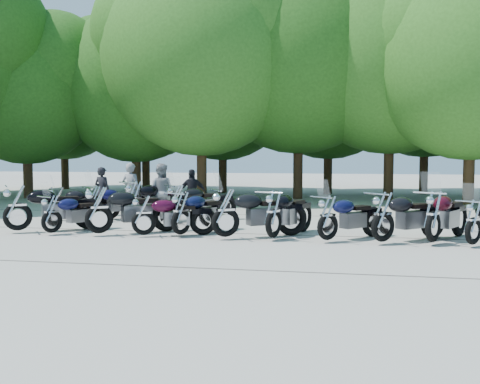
% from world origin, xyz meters
% --- Properties ---
extents(ground, '(90.00, 90.00, 0.00)m').
position_xyz_m(ground, '(0.00, 0.00, 0.00)').
color(ground, gray).
rests_on(ground, ground).
extents(tree_1, '(6.97, 6.97, 8.55)m').
position_xyz_m(tree_1, '(-12.04, 11.24, 5.06)').
color(tree_1, '#3A2614').
rests_on(tree_1, ground).
extents(tree_2, '(7.31, 7.31, 8.97)m').
position_xyz_m(tree_2, '(-7.25, 12.84, 5.31)').
color(tree_2, '#3A2614').
rests_on(tree_2, ground).
extents(tree_3, '(8.70, 8.70, 10.67)m').
position_xyz_m(tree_3, '(-3.57, 11.24, 6.32)').
color(tree_3, '#3A2614').
rests_on(tree_3, ground).
extents(tree_4, '(9.13, 9.13, 11.20)m').
position_xyz_m(tree_4, '(0.54, 13.09, 6.64)').
color(tree_4, '#3A2614').
rests_on(tree_4, ground).
extents(tree_5, '(9.04, 9.04, 11.10)m').
position_xyz_m(tree_5, '(4.61, 13.20, 6.57)').
color(tree_5, '#3A2614').
rests_on(tree_5, ground).
extents(tree_6, '(8.00, 8.00, 9.82)m').
position_xyz_m(tree_6, '(7.55, 10.82, 5.81)').
color(tree_6, '#3A2614').
rests_on(tree_6, ground).
extents(tree_9, '(7.59, 7.59, 9.32)m').
position_xyz_m(tree_9, '(-13.53, 17.59, 5.52)').
color(tree_9, '#3A2614').
rests_on(tree_9, ground).
extents(tree_10, '(7.78, 7.78, 9.55)m').
position_xyz_m(tree_10, '(-8.29, 16.97, 5.66)').
color(tree_10, '#3A2614').
rests_on(tree_10, ground).
extents(tree_11, '(7.56, 7.56, 9.28)m').
position_xyz_m(tree_11, '(-3.76, 16.43, 5.49)').
color(tree_11, '#3A2614').
rests_on(tree_11, ground).
extents(tree_12, '(7.88, 7.88, 9.67)m').
position_xyz_m(tree_12, '(1.80, 16.47, 5.72)').
color(tree_12, '#3A2614').
rests_on(tree_12, ground).
extents(tree_13, '(8.31, 8.31, 10.20)m').
position_xyz_m(tree_13, '(6.69, 17.47, 6.04)').
color(tree_13, '#3A2614').
rests_on(tree_13, ground).
extents(motorcycle_0, '(2.52, 2.16, 1.45)m').
position_xyz_m(motorcycle_0, '(-5.81, 0.50, 0.72)').
color(motorcycle_0, black).
rests_on(motorcycle_0, ground).
extents(motorcycle_1, '(1.57, 2.11, 1.17)m').
position_xyz_m(motorcycle_1, '(-4.74, 0.35, 0.59)').
color(motorcycle_1, '#0C0E37').
rests_on(motorcycle_1, ground).
extents(motorcycle_2, '(2.47, 2.16, 1.43)m').
position_xyz_m(motorcycle_2, '(-3.46, 0.40, 0.72)').
color(motorcycle_2, black).
rests_on(motorcycle_2, ground).
extents(motorcycle_3, '(2.19, 1.48, 1.20)m').
position_xyz_m(motorcycle_3, '(-2.27, 0.44, 0.60)').
color(motorcycle_3, '#33071D').
rests_on(motorcycle_3, ground).
extents(motorcycle_4, '(1.65, 2.36, 1.30)m').
position_xyz_m(motorcycle_4, '(-1.35, 0.62, 0.65)').
color(motorcycle_4, '#0B1134').
rests_on(motorcycle_4, ground).
extents(motorcycle_5, '(2.53, 1.99, 1.42)m').
position_xyz_m(motorcycle_5, '(-0.16, 0.42, 0.71)').
color(motorcycle_5, black).
rests_on(motorcycle_5, ground).
extents(motorcycle_6, '(1.53, 2.54, 1.38)m').
position_xyz_m(motorcycle_6, '(1.01, 0.53, 0.69)').
color(motorcycle_6, black).
rests_on(motorcycle_6, ground).
extents(motorcycle_7, '(2.03, 2.11, 1.27)m').
position_xyz_m(motorcycle_7, '(2.32, 0.42, 0.63)').
color(motorcycle_7, '#0C0F35').
rests_on(motorcycle_7, ground).
extents(motorcycle_8, '(2.30, 2.24, 1.39)m').
position_xyz_m(motorcycle_8, '(3.58, 0.37, 0.70)').
color(motorcycle_8, black).
rests_on(motorcycle_8, ground).
extents(motorcycle_9, '(1.88, 2.57, 1.42)m').
position_xyz_m(motorcycle_9, '(4.71, 0.49, 0.71)').
color(motorcycle_9, '#380713').
rests_on(motorcycle_9, ground).
extents(motorcycle_10, '(1.87, 2.09, 1.22)m').
position_xyz_m(motorcycle_10, '(5.55, 0.36, 0.61)').
color(motorcycle_10, black).
rests_on(motorcycle_10, ground).
extents(motorcycle_11, '(2.21, 1.43, 1.20)m').
position_xyz_m(motorcycle_11, '(-6.10, 3.20, 0.60)').
color(motorcycle_11, black).
rests_on(motorcycle_11, ground).
extents(motorcycle_12, '(1.79, 2.21, 1.25)m').
position_xyz_m(motorcycle_12, '(-4.88, 3.15, 0.62)').
color(motorcycle_12, '#0D0C38').
rests_on(motorcycle_12, ground).
extents(motorcycle_13, '(1.80, 2.63, 1.44)m').
position_xyz_m(motorcycle_13, '(-3.56, 3.12, 0.72)').
color(motorcycle_13, black).
rests_on(motorcycle_13, ground).
extents(motorcycle_14, '(2.22, 2.11, 1.33)m').
position_xyz_m(motorcycle_14, '(-2.29, 3.32, 0.66)').
color(motorcycle_14, black).
rests_on(motorcycle_14, ground).
extents(rider_0, '(0.68, 0.52, 1.65)m').
position_xyz_m(rider_0, '(-5.36, 4.78, 0.83)').
color(rider_0, black).
rests_on(rider_0, ground).
extents(rider_1, '(0.88, 0.69, 1.79)m').
position_xyz_m(rider_1, '(-3.06, 4.11, 0.90)').
color(rider_1, '#97979A').
rests_on(rider_1, ground).
extents(rider_2, '(1.00, 0.65, 1.59)m').
position_xyz_m(rider_2, '(-2.26, 4.97, 0.79)').
color(rider_2, black).
rests_on(rider_2, ground).
extents(rider_3, '(0.71, 0.52, 1.80)m').
position_xyz_m(rider_3, '(-4.24, 4.55, 0.90)').
color(rider_3, gray).
rests_on(rider_3, ground).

